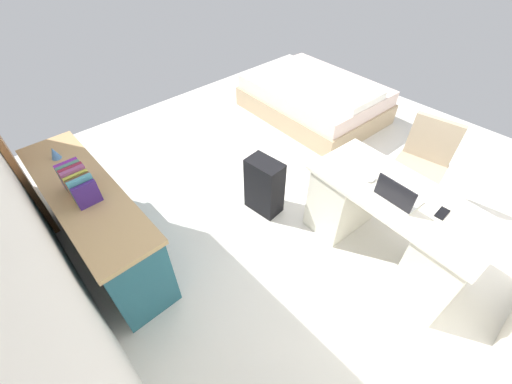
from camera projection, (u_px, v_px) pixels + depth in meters
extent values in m
plane|color=silver|center=(301.00, 187.00, 3.67)|extent=(5.70, 5.70, 0.00)
cube|color=silver|center=(15.00, 212.00, 1.62)|extent=(4.37, 0.10, 2.59)
cube|color=silver|center=(401.00, 196.00, 2.52)|extent=(1.48, 0.76, 0.04)
cube|color=beige|center=(441.00, 264.00, 2.50)|extent=(0.44, 0.62, 0.71)
cube|color=beige|center=(344.00, 196.00, 3.06)|extent=(0.44, 0.62, 0.71)
cylinder|color=black|center=(403.00, 202.00, 3.47)|extent=(0.52, 0.52, 0.04)
cylinder|color=black|center=(409.00, 189.00, 3.33)|extent=(0.06, 0.06, 0.42)
cube|color=tan|center=(417.00, 171.00, 3.16)|extent=(0.53, 0.53, 0.08)
cube|color=tan|center=(433.00, 140.00, 3.10)|extent=(0.44, 0.13, 0.44)
cube|color=#235B6B|center=(98.00, 223.00, 2.79)|extent=(1.76, 0.44, 0.73)
cube|color=tan|center=(81.00, 191.00, 2.53)|extent=(1.80, 0.48, 0.04)
cube|color=#1E4E5B|center=(148.00, 248.00, 2.81)|extent=(0.67, 0.01, 0.26)
cube|color=#1E4E5B|center=(109.00, 200.00, 3.23)|extent=(0.67, 0.01, 0.26)
cube|color=tan|center=(313.00, 105.00, 4.77)|extent=(1.96, 1.48, 0.28)
cube|color=beige|center=(315.00, 89.00, 4.61)|extent=(1.90, 1.42, 0.20)
cube|color=white|center=(355.00, 97.00, 4.13)|extent=(0.51, 0.70, 0.10)
cube|color=black|center=(264.00, 186.00, 3.23)|extent=(0.38, 0.25, 0.61)
cube|color=silver|center=(399.00, 197.00, 2.48)|extent=(0.32, 0.24, 0.02)
cube|color=black|center=(395.00, 193.00, 2.36)|extent=(0.31, 0.03, 0.19)
ellipsoid|color=white|center=(371.00, 179.00, 2.62)|extent=(0.07, 0.10, 0.03)
cube|color=black|center=(442.00, 213.00, 2.36)|extent=(0.07, 0.14, 0.01)
cube|color=navy|center=(87.00, 195.00, 2.32)|extent=(0.03, 0.17, 0.20)
cube|color=teal|center=(84.00, 190.00, 2.33)|extent=(0.03, 0.17, 0.23)
cube|color=brown|center=(83.00, 189.00, 2.36)|extent=(0.03, 0.17, 0.21)
cube|color=#ACB641|center=(80.00, 186.00, 2.38)|extent=(0.03, 0.17, 0.22)
cube|color=#8C477A|center=(78.00, 182.00, 2.39)|extent=(0.04, 0.17, 0.24)
cube|color=maroon|center=(76.00, 179.00, 2.41)|extent=(0.03, 0.17, 0.24)
cube|color=#436236|center=(75.00, 178.00, 2.45)|extent=(0.04, 0.17, 0.21)
cube|color=#487B6F|center=(73.00, 175.00, 2.47)|extent=(0.04, 0.17, 0.21)
cube|color=#742594|center=(71.00, 173.00, 2.49)|extent=(0.04, 0.17, 0.21)
cone|color=#4C7FBF|center=(54.00, 153.00, 2.76)|extent=(0.08, 0.08, 0.11)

